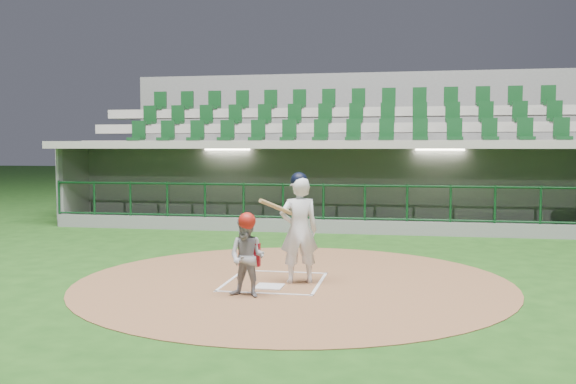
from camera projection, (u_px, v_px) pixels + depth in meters
name	position (u px, v px, depth m)	size (l,w,h in m)	color
ground	(278.00, 279.00, 10.88)	(120.00, 120.00, 0.00)	#194112
dirt_circle	(293.00, 282.00, 10.63)	(7.20, 7.20, 0.01)	brown
home_plate	(269.00, 286.00, 10.19)	(0.43, 0.43, 0.02)	silver
batter_box_chalk	(274.00, 282.00, 10.59)	(1.55, 1.80, 0.01)	silver
dugout_structure	(333.00, 192.00, 18.47)	(16.40, 3.70, 3.00)	slate
seating_deck	(343.00, 171.00, 21.48)	(17.00, 6.72, 5.15)	slate
batter	(299.00, 228.00, 10.46)	(0.91, 0.95, 1.82)	white
catcher	(247.00, 255.00, 9.51)	(0.65, 0.55, 1.26)	#929298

